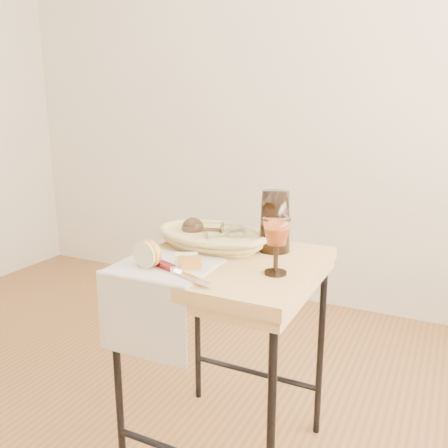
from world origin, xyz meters
The scene contains 11 objects.
wall_back centered at (0.00, 1.80, 1.35)m, with size 3.60×0.00×2.70m, color beige.
side_table centered at (0.44, 0.35, 0.36)m, with size 0.57×0.57×0.72m, color #8A6443, non-canonical shape.
tea_towel centered at (0.30, 0.20, 0.73)m, with size 0.29×0.26×0.01m, color beige.
bread_basket centered at (0.32, 0.46, 0.75)m, with size 0.37×0.26×0.05m, color #9C824F, non-canonical shape.
goblet_lying_a centered at (0.29, 0.48, 0.77)m, with size 0.13×0.08×0.08m, color brown, non-canonical shape.
goblet_lying_b centered at (0.38, 0.44, 0.77)m, with size 0.12×0.07×0.07m, color white, non-canonical shape.
pitcher centered at (0.54, 0.50, 0.82)m, with size 0.15×0.23×0.24m, color black, non-canonical shape.
wine_goblet centered at (0.62, 0.29, 0.81)m, with size 0.08×0.08×0.17m, color white, non-canonical shape.
apple_half centered at (0.27, 0.17, 0.77)m, with size 0.09×0.05×0.08m, color red.
apple_wedge centered at (0.38, 0.21, 0.75)m, with size 0.07×0.04×0.04m, color beige.
table_knife centered at (0.38, 0.16, 0.74)m, with size 0.26×0.03×0.02m, color silver, non-canonical shape.
Camera 1 is at (1.07, -0.94, 1.20)m, focal length 38.13 mm.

